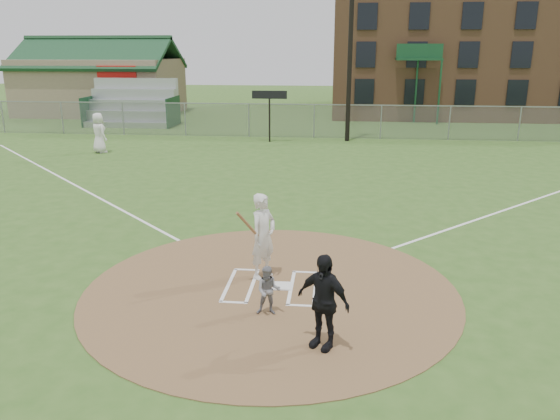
# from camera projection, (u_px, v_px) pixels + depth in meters

# --- Properties ---
(ground) EXTENTS (140.00, 140.00, 0.00)m
(ground) POSITION_uv_depth(u_px,v_px,m) (271.00, 290.00, 12.33)
(ground) COLOR #33581E
(ground) RESTS_ON ground
(dirt_circle) EXTENTS (8.40, 8.40, 0.02)m
(dirt_circle) POSITION_uv_depth(u_px,v_px,m) (271.00, 290.00, 12.33)
(dirt_circle) COLOR brown
(dirt_circle) RESTS_ON ground
(home_plate) EXTENTS (0.45, 0.45, 0.03)m
(home_plate) POSITION_uv_depth(u_px,v_px,m) (282.00, 286.00, 12.46)
(home_plate) COLOR silver
(home_plate) RESTS_ON dirt_circle
(foul_line_first) EXTENTS (17.04, 17.04, 0.01)m
(foul_line_first) POSITION_uv_depth(u_px,v_px,m) (543.00, 197.00, 20.02)
(foul_line_first) COLOR white
(foul_line_first) RESTS_ON ground
(foul_line_third) EXTENTS (17.04, 17.04, 0.01)m
(foul_line_third) POSITION_uv_depth(u_px,v_px,m) (75.00, 185.00, 21.81)
(foul_line_third) COLOR white
(foul_line_third) RESTS_ON ground
(catcher) EXTENTS (0.52, 0.42, 1.04)m
(catcher) POSITION_uv_depth(u_px,v_px,m) (268.00, 291.00, 11.05)
(catcher) COLOR gray
(catcher) RESTS_ON dirt_circle
(umpire) EXTENTS (1.13, 0.91, 1.80)m
(umpire) POSITION_uv_depth(u_px,v_px,m) (323.00, 301.00, 9.73)
(umpire) COLOR black
(umpire) RESTS_ON dirt_circle
(ondeck_player) EXTENTS (1.20, 1.13, 2.06)m
(ondeck_player) POSITION_uv_depth(u_px,v_px,m) (99.00, 133.00, 28.26)
(ondeck_player) COLOR silver
(ondeck_player) RESTS_ON ground
(batters_boxes) EXTENTS (2.08, 1.88, 0.01)m
(batters_boxes) POSITION_uv_depth(u_px,v_px,m) (272.00, 286.00, 12.47)
(batters_boxes) COLOR white
(batters_boxes) RESTS_ON dirt_circle
(batter_at_plate) EXTENTS (0.95, 1.08, 2.04)m
(batter_at_plate) POSITION_uv_depth(u_px,v_px,m) (263.00, 236.00, 12.72)
(batter_at_plate) COLOR silver
(batter_at_plate) RESTS_ON dirt_circle
(outfield_fence) EXTENTS (56.08, 0.08, 2.03)m
(outfield_fence) POSITION_uv_depth(u_px,v_px,m) (314.00, 121.00, 33.02)
(outfield_fence) COLOR slate
(outfield_fence) RESTS_ON ground
(bleachers) EXTENTS (6.08, 3.20, 3.20)m
(bleachers) POSITION_uv_depth(u_px,v_px,m) (131.00, 103.00, 38.15)
(bleachers) COLOR #B7BABF
(bleachers) RESTS_ON ground
(clubhouse) EXTENTS (12.20, 8.71, 6.23)m
(clubhouse) POSITION_uv_depth(u_px,v_px,m) (102.00, 84.00, 44.89)
(clubhouse) COLOR gray
(clubhouse) RESTS_ON ground
(brick_warehouse) EXTENTS (30.00, 17.17, 15.00)m
(brick_warehouse) POSITION_uv_depth(u_px,v_px,m) (519.00, 20.00, 44.80)
(brick_warehouse) COLOR brown
(brick_warehouse) RESTS_ON ground
(light_pole) EXTENTS (1.20, 0.30, 12.22)m
(light_pole) POSITION_uv_depth(u_px,v_px,m) (351.00, 23.00, 30.27)
(light_pole) COLOR black
(light_pole) RESTS_ON ground
(scoreboard_sign) EXTENTS (2.00, 0.10, 2.93)m
(scoreboard_sign) POSITION_uv_depth(u_px,v_px,m) (269.00, 100.00, 31.16)
(scoreboard_sign) COLOR black
(scoreboard_sign) RESTS_ON ground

